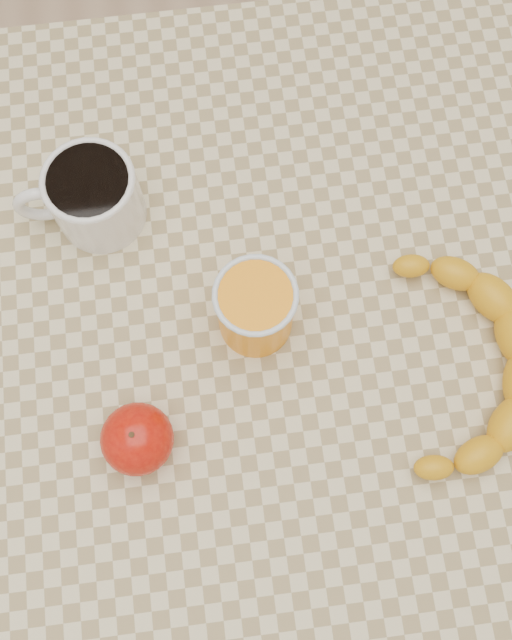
{
  "coord_description": "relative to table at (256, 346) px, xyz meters",
  "views": [
    {
      "loc": [
        -0.03,
        -0.2,
        1.46
      ],
      "look_at": [
        0.0,
        0.0,
        0.77
      ],
      "focal_mm": 40.0,
      "sensor_mm": 36.0,
      "label": 1
    }
  ],
  "objects": [
    {
      "name": "banana",
      "position": [
        0.2,
        -0.07,
        0.11
      ],
      "size": [
        0.33,
        0.37,
        0.04
      ],
      "primitive_type": null,
      "rotation": [
        0.0,
        0.0,
        -0.26
      ],
      "color": "gold",
      "rests_on": "table"
    },
    {
      "name": "ground",
      "position": [
        0.0,
        0.0,
        -0.66
      ],
      "size": [
        3.0,
        3.0,
        0.0
      ],
      "primitive_type": "plane",
      "color": "tan",
      "rests_on": "ground"
    },
    {
      "name": "orange_juice_glass",
      "position": [
        -0.0,
        0.0,
        0.13
      ],
      "size": [
        0.08,
        0.08,
        0.09
      ],
      "color": "orange",
      "rests_on": "table"
    },
    {
      "name": "coffee_mug",
      "position": [
        -0.15,
        0.15,
        0.13
      ],
      "size": [
        0.13,
        0.1,
        0.08
      ],
      "color": "white",
      "rests_on": "table"
    },
    {
      "name": "apple",
      "position": [
        -0.13,
        -0.11,
        0.12
      ],
      "size": [
        0.08,
        0.08,
        0.06
      ],
      "color": "#9D0A05",
      "rests_on": "table"
    },
    {
      "name": "table",
      "position": [
        0.0,
        0.0,
        0.0
      ],
      "size": [
        0.8,
        0.8,
        0.75
      ],
      "color": "beige",
      "rests_on": "ground"
    }
  ]
}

